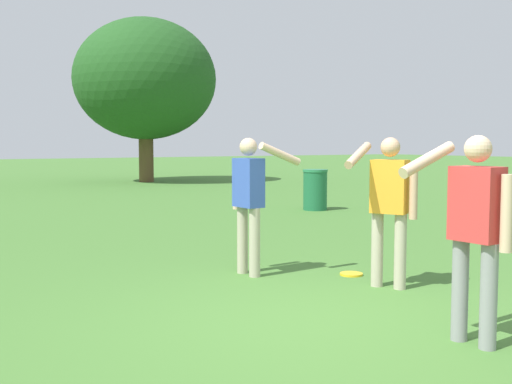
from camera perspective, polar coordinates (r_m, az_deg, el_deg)
The scene contains 7 objects.
ground_plane at distance 5.56m, azimuth 5.39°, elevation -11.98°, with size 120.00×120.00×0.00m, color #447530.
person_thrower at distance 5.07m, azimuth 19.53°, elevation -2.73°, with size 0.69×0.61×1.64m.
person_catcher at distance 7.35m, azimuth -0.62°, elevation -0.28°, with size 0.69×0.61×1.64m.
person_bystander at distance 6.83m, azimuth 12.17°, elevation -0.75°, with size 0.82×0.56×1.64m.
frisbee at distance 7.55m, azimuth 8.78°, elevation -7.49°, with size 0.27×0.27×0.03m, color yellow.
trash_can_beside_table at distance 14.62m, azimuth 5.48°, elevation 0.22°, with size 0.59×0.59×0.96m.
tree_far_right at distance 25.62m, azimuth -10.19°, elevation 10.17°, with size 5.70×5.70×6.56m.
Camera 1 is at (-3.28, -4.20, 1.58)m, focal length 43.38 mm.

